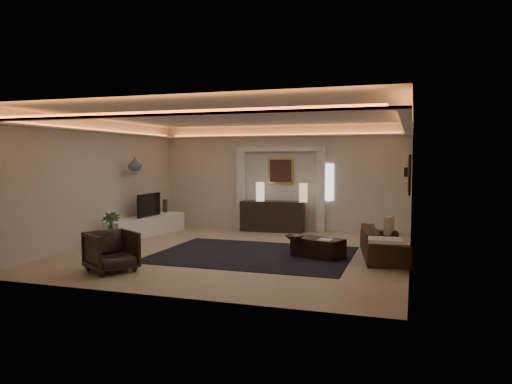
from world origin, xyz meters
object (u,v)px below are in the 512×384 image
(console, at_px, (272,217))
(coffee_table, at_px, (318,247))
(sofa, at_px, (384,243))
(armchair, at_px, (111,251))

(console, distance_m, coffee_table, 3.63)
(sofa, relative_size, coffee_table, 2.05)
(armchair, bearing_deg, coffee_table, -22.67)
(console, distance_m, sofa, 4.17)
(console, height_order, armchair, console)
(sofa, bearing_deg, coffee_table, 96.12)
(sofa, relative_size, armchair, 2.60)
(armchair, bearing_deg, sofa, -27.66)
(sofa, bearing_deg, console, 39.21)
(sofa, height_order, armchair, armchair)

